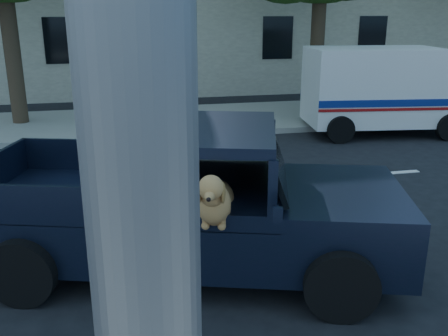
% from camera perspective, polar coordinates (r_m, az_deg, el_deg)
% --- Properties ---
extents(ground, '(120.00, 120.00, 0.00)m').
position_cam_1_polar(ground, '(6.48, 1.36, -12.42)').
color(ground, black).
rests_on(ground, ground).
extents(far_sidewalk, '(60.00, 4.00, 0.15)m').
position_cam_1_polar(far_sidewalk, '(15.04, -7.16, 5.35)').
color(far_sidewalk, gray).
rests_on(far_sidewalk, ground).
extents(lane_stripes, '(21.60, 0.14, 0.01)m').
position_cam_1_polar(lane_stripes, '(10.00, 7.80, -1.42)').
color(lane_stripes, silver).
rests_on(lane_stripes, ground).
extents(pickup_truck, '(5.67, 3.54, 1.90)m').
position_cam_1_polar(pickup_truck, '(6.48, -4.59, -6.12)').
color(pickup_truck, black).
rests_on(pickup_truck, ground).
extents(mail_truck, '(4.40, 2.60, 2.29)m').
position_cam_1_polar(mail_truck, '(14.22, 17.53, 7.77)').
color(mail_truck, silver).
rests_on(mail_truck, ground).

